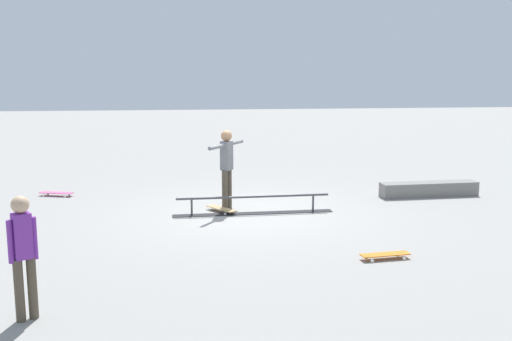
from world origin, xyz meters
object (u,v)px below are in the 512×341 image
object	(u,v)px
loose_skateboard_orange	(385,255)
loose_skateboard_pink	(56,193)
skate_ledge	(429,189)
skater_main	(227,164)
grind_rail	(253,206)
bystander_purple_shirt	(23,251)
skateboard_main	(221,209)

from	to	relation	value
loose_skateboard_orange	loose_skateboard_pink	distance (m)	8.25
skate_ledge	loose_skateboard_orange	size ratio (longest dim) A/B	2.86
skater_main	loose_skateboard_orange	xyz separation A→B (m)	(-2.28, 3.63, -0.92)
grind_rail	bystander_purple_shirt	distance (m)	6.00
skate_ledge	loose_skateboard_orange	bearing A→B (deg)	60.15
skateboard_main	loose_skateboard_orange	distance (m)	4.18
skater_main	skateboard_main	bearing A→B (deg)	-178.73
bystander_purple_shirt	loose_skateboard_pink	bearing A→B (deg)	69.25
skateboard_main	grind_rail	bearing A→B (deg)	37.62
grind_rail	skate_ledge	bearing A→B (deg)	-165.91
grind_rail	bystander_purple_shirt	bearing A→B (deg)	54.44
loose_skateboard_orange	loose_skateboard_pink	size ratio (longest dim) A/B	0.99
skater_main	skateboard_main	distance (m)	0.96
skateboard_main	bystander_purple_shirt	world-z (taller)	bystander_purple_shirt
skateboard_main	loose_skateboard_orange	world-z (taller)	same
loose_skateboard_orange	loose_skateboard_pink	xyz separation A→B (m)	(6.20, -5.45, 0.00)
bystander_purple_shirt	loose_skateboard_orange	bearing A→B (deg)	-10.62
grind_rail	loose_skateboard_orange	world-z (taller)	grind_rail
bystander_purple_shirt	loose_skateboard_pink	xyz separation A→B (m)	(1.13, -7.20, -0.80)
bystander_purple_shirt	loose_skateboard_pink	distance (m)	7.33
skateboard_main	loose_skateboard_pink	size ratio (longest dim) A/B	0.93
grind_rail	skate_ledge	distance (m)	4.49
skate_ledge	loose_skateboard_pink	distance (m)	8.81
skateboard_main	loose_skateboard_orange	xyz separation A→B (m)	(-2.42, 3.41, 0.00)
skater_main	grind_rail	bearing A→B (deg)	-95.32
loose_skateboard_orange	skate_ledge	bearing A→B (deg)	-126.53
loose_skateboard_pink	bystander_purple_shirt	bearing A→B (deg)	-64.89
skateboard_main	loose_skateboard_pink	world-z (taller)	same
grind_rail	bystander_purple_shirt	size ratio (longest dim) A/B	2.18
loose_skateboard_orange	bystander_purple_shirt	bearing A→B (deg)	12.38
grind_rail	skater_main	bearing A→B (deg)	-40.70
grind_rail	skate_ledge	xyz separation A→B (m)	(-4.31, -1.23, -0.00)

